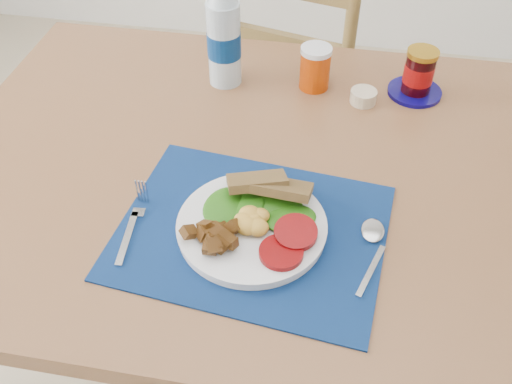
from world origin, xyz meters
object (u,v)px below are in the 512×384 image
chair_far (299,65)px  jam_on_saucer (418,75)px  water_bottle (224,37)px  breakfast_plate (248,225)px  juice_glass (315,69)px

chair_far → jam_on_saucer: size_ratio=9.25×
chair_far → water_bottle: (-0.12, -0.42, 0.31)m
breakfast_plate → water_bottle: bearing=97.5°
juice_glass → jam_on_saucer: jam_on_saucer is taller
chair_far → breakfast_plate: chair_far is taller
breakfast_plate → jam_on_saucer: jam_on_saucer is taller
water_bottle → jam_on_saucer: bearing=3.3°
juice_glass → water_bottle: bearing=-176.5°
jam_on_saucer → water_bottle: bearing=-176.7°
chair_far → breakfast_plate: bearing=104.9°
chair_far → water_bottle: 0.54m
breakfast_plate → jam_on_saucer: bearing=49.2°
chair_far → juice_glass: size_ratio=11.86×
chair_far → water_bottle: bearing=88.1°
water_bottle → juice_glass: 0.20m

